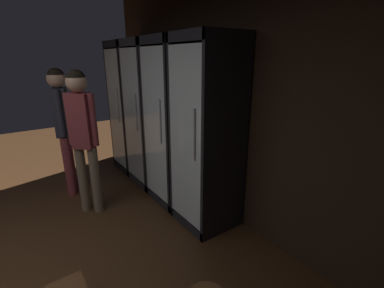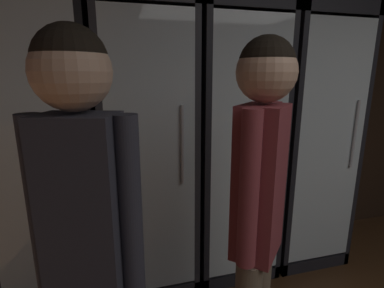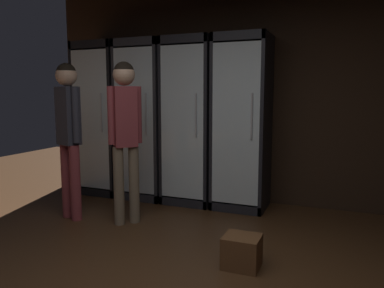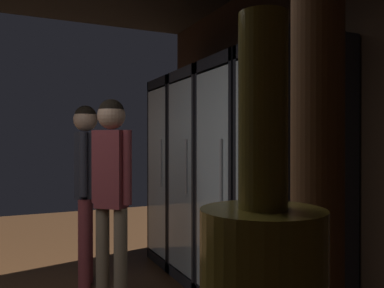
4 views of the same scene
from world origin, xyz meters
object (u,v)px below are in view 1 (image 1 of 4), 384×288
object	(u,v)px
cooler_left	(153,116)
cooler_right	(210,137)
shopper_near	(62,119)
cooler_far_left	(135,109)
shopper_far	(82,128)
cooler_center	(177,125)

from	to	relation	value
cooler_left	cooler_right	bearing A→B (deg)	0.03
cooler_right	shopper_near	bearing A→B (deg)	-144.57
cooler_right	cooler_far_left	bearing A→B (deg)	179.98
cooler_right	shopper_far	world-z (taller)	cooler_right
cooler_far_left	shopper_near	world-z (taller)	cooler_far_left
cooler_center	cooler_right	distance (m)	0.65
cooler_left	shopper_near	bearing A→B (deg)	-105.30
shopper_near	cooler_far_left	bearing A→B (deg)	106.27
cooler_right	shopper_near	xyz separation A→B (m)	(-1.62, -1.15, 0.04)
cooler_right	cooler_left	bearing A→B (deg)	-179.97
shopper_near	cooler_right	bearing A→B (deg)	35.43
cooler_right	shopper_far	distance (m)	1.44
cooler_center	shopper_far	distance (m)	1.11
cooler_left	cooler_right	xyz separation A→B (m)	(1.31, 0.00, -0.00)
shopper_near	shopper_far	bearing A→B (deg)	7.85
cooler_right	shopper_near	distance (m)	1.99
cooler_center	cooler_right	xyz separation A→B (m)	(0.65, 0.00, -0.00)
cooler_far_left	cooler_center	bearing A→B (deg)	-0.07
cooler_far_left	cooler_left	size ratio (longest dim) A/B	1.00
cooler_far_left	shopper_far	distance (m)	1.45
cooler_far_left	cooler_left	world-z (taller)	same
cooler_center	cooler_right	world-z (taller)	same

